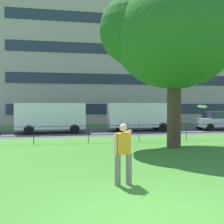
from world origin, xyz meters
TOP-DOWN VIEW (x-y plane):
  - ground_plane at (0.00, 0.00)m, footprint 300.00×300.00m
  - street_strip at (0.00, 16.88)m, footprint 80.00×7.24m
  - park_fence at (0.00, 10.54)m, footprint 29.64×0.04m
  - tree_large_lawn at (3.64, 8.35)m, footprint 6.77×6.16m
  - person_thrower at (0.04, 2.27)m, footprint 0.51×0.78m
  - frisbee at (2.49, 2.49)m, footprint 0.38×0.38m
  - panel_van_center at (-2.17, 16.28)m, footprint 5.05×2.21m
  - panel_van_far_right at (4.81, 16.70)m, footprint 5.07×2.25m
  - car_silver_left at (11.57, 16.27)m, footprint 4.01×1.83m
  - apartment_building_background at (7.29, 29.83)m, footprint 33.74×10.72m

SIDE VIEW (x-z plane):
  - ground_plane at x=0.00m, z-range 0.00..0.00m
  - street_strip at x=0.00m, z-range 0.00..0.01m
  - park_fence at x=0.00m, z-range 0.16..1.16m
  - car_silver_left at x=11.57m, z-range 0.01..1.55m
  - person_thrower at x=0.04m, z-range 0.07..1.74m
  - panel_van_center at x=-2.17m, z-range 0.15..2.39m
  - panel_van_far_right at x=4.81m, z-range 0.15..2.39m
  - frisbee at x=2.49m, z-range 2.08..2.17m
  - tree_large_lawn at x=3.64m, z-range 1.55..9.73m
  - apartment_building_background at x=7.29m, z-range 0.01..16.48m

